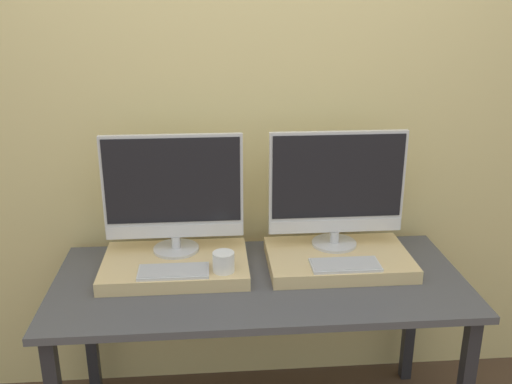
# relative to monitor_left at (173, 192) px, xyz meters

# --- Properties ---
(wall_back) EXTENTS (8.00, 0.04, 2.60)m
(wall_back) POSITION_rel_monitor_left_xyz_m (0.34, 0.26, 0.22)
(wall_back) COLOR #DBC684
(wall_back) RESTS_ON ground_plane
(workbench) EXTENTS (1.67, 0.73, 0.76)m
(workbench) POSITION_rel_monitor_left_xyz_m (0.34, -0.18, -0.40)
(workbench) COLOR #47474C
(workbench) RESTS_ON ground_plane
(wooden_riser_left) EXTENTS (0.60, 0.39, 0.06)m
(wooden_riser_left) POSITION_rel_monitor_left_xyz_m (0.00, -0.09, -0.29)
(wooden_riser_left) COLOR #D6B77F
(wooden_riser_left) RESTS_ON workbench
(monitor_left) EXTENTS (0.58, 0.19, 0.51)m
(monitor_left) POSITION_rel_monitor_left_xyz_m (0.00, 0.00, 0.00)
(monitor_left) COLOR silver
(monitor_left) RESTS_ON wooden_riser_left
(keyboard_left) EXTENTS (0.28, 0.13, 0.01)m
(keyboard_left) POSITION_rel_monitor_left_xyz_m (0.00, -0.21, -0.26)
(keyboard_left) COLOR silver
(keyboard_left) RESTS_ON wooden_riser_left
(mug) EXTENTS (0.09, 0.09, 0.08)m
(mug) POSITION_rel_monitor_left_xyz_m (0.20, -0.21, -0.23)
(mug) COLOR white
(mug) RESTS_ON wooden_riser_left
(wooden_riser_right) EXTENTS (0.60, 0.39, 0.06)m
(wooden_riser_right) POSITION_rel_monitor_left_xyz_m (0.69, -0.09, -0.29)
(wooden_riser_right) COLOR #D6B77F
(wooden_riser_right) RESTS_ON workbench
(monitor_right) EXTENTS (0.58, 0.19, 0.51)m
(monitor_right) POSITION_rel_monitor_left_xyz_m (0.69, 0.00, 0.00)
(monitor_right) COLOR silver
(monitor_right) RESTS_ON wooden_riser_right
(keyboard_right) EXTENTS (0.28, 0.13, 0.01)m
(keyboard_right) POSITION_rel_monitor_left_xyz_m (0.69, -0.21, -0.26)
(keyboard_right) COLOR silver
(keyboard_right) RESTS_ON wooden_riser_right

